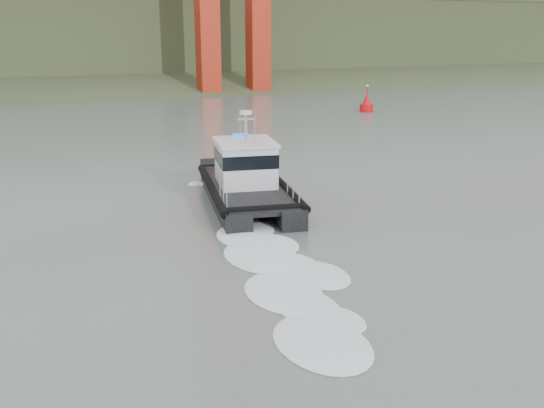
{
  "coord_description": "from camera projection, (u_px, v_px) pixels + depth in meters",
  "views": [
    {
      "loc": [
        -10.21,
        -13.33,
        9.46
      ],
      "look_at": [
        -0.41,
        9.13,
        2.4
      ],
      "focal_mm": 40.0,
      "sensor_mm": 36.0,
      "label": 1
    }
  ],
  "objects": [
    {
      "name": "ground",
      "position": [
        405.0,
        355.0,
        18.29
      ],
      "size": [
        400.0,
        400.0,
        0.0
      ],
      "primitive_type": "plane",
      "color": "#54635C",
      "rests_on": "ground"
    },
    {
      "name": "headlands",
      "position": [
        52.0,
        42.0,
        126.86
      ],
      "size": [
        500.0,
        105.36,
        27.12
      ],
      "color": "#394D2C",
      "rests_on": "ground"
    },
    {
      "name": "patrol_boat",
      "position": [
        247.0,
        180.0,
        34.09
      ],
      "size": [
        6.08,
        11.65,
        5.38
      ],
      "rotation": [
        0.0,
        0.0,
        -0.19
      ],
      "color": "black",
      "rests_on": "ground"
    },
    {
      "name": "nav_buoy",
      "position": [
        367.0,
        104.0,
        72.46
      ],
      "size": [
        1.62,
        1.62,
        3.39
      ],
      "color": "red",
      "rests_on": "ground"
    }
  ]
}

